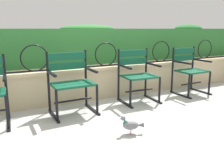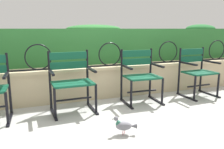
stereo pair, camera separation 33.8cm
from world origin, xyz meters
name	(u,v)px [view 1 (the left image)]	position (x,y,z in m)	size (l,w,h in m)	color
ground_plane	(114,111)	(0.00, 0.00, 0.00)	(60.00, 60.00, 0.00)	#ADADA8
stone_wall	(94,82)	(0.00, 0.80, 0.29)	(8.43, 0.41, 0.57)	#C6B289
iron_arch_fence	(77,58)	(-0.33, 0.73, 0.74)	(7.87, 0.02, 0.42)	black
hedge_row	(85,45)	(0.01, 1.26, 0.92)	(8.26, 0.57, 0.75)	#2D7033
park_chair_centre_left	(71,81)	(-0.57, 0.25, 0.47)	(0.64, 0.54, 0.90)	#0F4C33
park_chair_centre_right	(137,74)	(0.59, 0.29, 0.47)	(0.61, 0.54, 0.88)	#0F4C33
park_chair_rightmost	(189,69)	(1.73, 0.28, 0.46)	(0.59, 0.54, 0.87)	#0F4C33
pigeon_near_chairs	(131,125)	(-0.15, -0.76, 0.11)	(0.28, 0.16, 0.22)	gray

